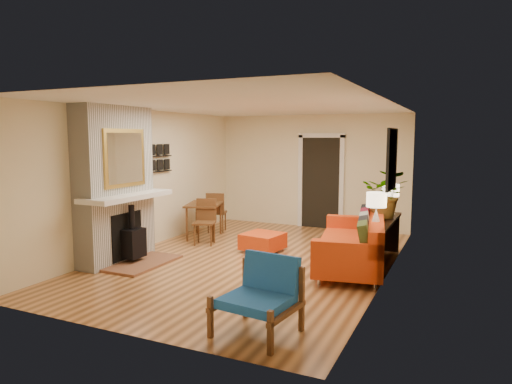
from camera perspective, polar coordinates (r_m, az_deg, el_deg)
room_shell at (r=9.91m, az=9.12°, el=1.87°), size 6.50×6.50×6.50m
fireplace at (r=7.94m, az=-17.00°, el=0.43°), size 1.09×1.68×2.60m
sofa at (r=7.51m, az=12.48°, el=-6.29°), size 1.38×2.44×0.91m
ottoman at (r=8.41m, az=0.85°, el=-6.15°), size 0.76×0.76×0.34m
blue_chair at (r=5.02m, az=0.78°, el=-12.29°), size 0.87×0.85×0.81m
dining_table at (r=9.55m, az=-6.08°, el=-2.27°), size 1.05×1.68×0.88m
console_table at (r=7.87m, az=15.62°, el=-4.46°), size 0.34×1.85×0.72m
lamp_near at (r=7.09m, az=14.81°, el=-1.68°), size 0.30×0.30×0.54m
lamp_far at (r=8.45m, az=16.46°, el=-0.39°), size 0.30×0.30×0.54m
houseplant at (r=8.00m, az=15.92°, el=-0.25°), size 0.75×0.65×0.82m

